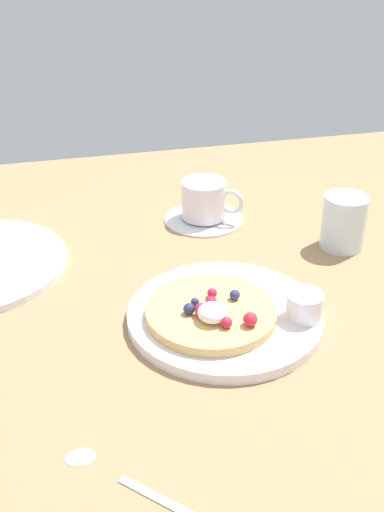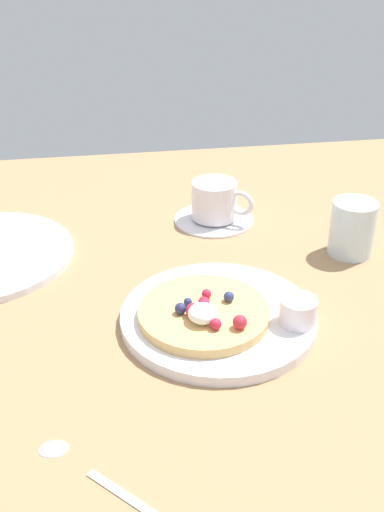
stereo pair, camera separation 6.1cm
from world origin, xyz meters
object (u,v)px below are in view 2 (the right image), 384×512
at_px(coffee_cup, 215,199).
at_px(teaspoon, 80,465).
at_px(pancake_plate, 218,317).
at_px(coffee_saucer, 214,219).
at_px(syrup_ramekin, 298,311).
at_px(water_glass, 352,228).

relative_size(coffee_cup, teaspoon, 0.81).
xyz_separation_m(pancake_plate, coffee_saucer, (0.05, 0.28, -0.00)).
distance_m(pancake_plate, coffee_saucer, 0.28).
xyz_separation_m(syrup_ramekin, water_glass, (0.14, 0.17, 0.01)).
distance_m(pancake_plate, teaspoon, 0.26).
height_order(syrup_ramekin, teaspoon, syrup_ramekin).
height_order(coffee_cup, water_glass, water_glass).
bearing_deg(pancake_plate, coffee_saucer, 79.91).
relative_size(pancake_plate, teaspoon, 2.08).
height_order(coffee_saucer, coffee_cup, coffee_cup).
height_order(coffee_saucer, water_glass, water_glass).
xyz_separation_m(syrup_ramekin, teaspoon, (-0.26, -0.16, -0.03)).
height_order(syrup_ramekin, water_glass, water_glass).
xyz_separation_m(pancake_plate, teaspoon, (-0.17, -0.20, -0.00)).
height_order(coffee_cup, teaspoon, coffee_cup).
bearing_deg(water_glass, teaspoon, -139.38).
height_order(pancake_plate, water_glass, water_glass).
distance_m(coffee_saucer, coffee_cup, 0.04).
bearing_deg(coffee_cup, water_glass, -38.04).
bearing_deg(syrup_ramekin, coffee_cup, 96.79).
height_order(coffee_saucer, teaspoon, coffee_saucer).
relative_size(pancake_plate, syrup_ramekin, 5.39).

